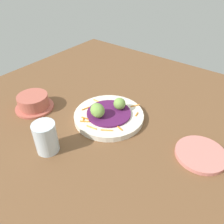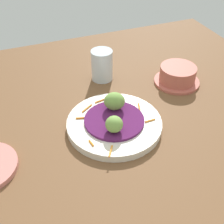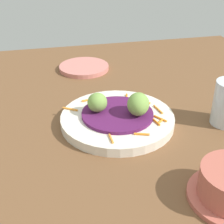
# 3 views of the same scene
# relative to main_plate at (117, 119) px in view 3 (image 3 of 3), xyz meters

# --- Properties ---
(table_surface) EXTENTS (1.10, 1.10, 0.02)m
(table_surface) POSITION_rel_main_plate_xyz_m (-0.02, -0.03, -0.02)
(table_surface) COLOR brown
(table_surface) RESTS_ON ground
(main_plate) EXTENTS (0.23, 0.23, 0.02)m
(main_plate) POSITION_rel_main_plate_xyz_m (0.00, 0.00, 0.00)
(main_plate) COLOR silver
(main_plate) RESTS_ON table_surface
(cabbage_bed) EXTENTS (0.15, 0.15, 0.01)m
(cabbage_bed) POSITION_rel_main_plate_xyz_m (0.00, 0.00, 0.01)
(cabbage_bed) COLOR #51194C
(cabbage_bed) RESTS_ON main_plate
(carrot_garnish) EXTENTS (0.20, 0.18, 0.00)m
(carrot_garnish) POSITION_rel_main_plate_xyz_m (0.03, -0.00, 0.01)
(carrot_garnish) COLOR orange
(carrot_garnish) RESTS_ON main_plate
(guac_scoop_left) EXTENTS (0.05, 0.05, 0.04)m
(guac_scoop_left) POSITION_rel_main_plate_xyz_m (-0.04, 0.02, 0.04)
(guac_scoop_left) COLOR #759E47
(guac_scoop_left) RESTS_ON cabbage_bed
(guac_scoop_center) EXTENTS (0.06, 0.07, 0.05)m
(guac_scoop_center) POSITION_rel_main_plate_xyz_m (0.04, -0.02, 0.04)
(guac_scoop_center) COLOR #759E47
(guac_scoop_center) RESTS_ON cabbage_bed
(side_plate_small) EXTENTS (0.14, 0.14, 0.01)m
(side_plate_small) POSITION_rel_main_plate_xyz_m (-0.02, 0.31, -0.00)
(side_plate_small) COLOR tan
(side_plate_small) RESTS_ON table_surface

